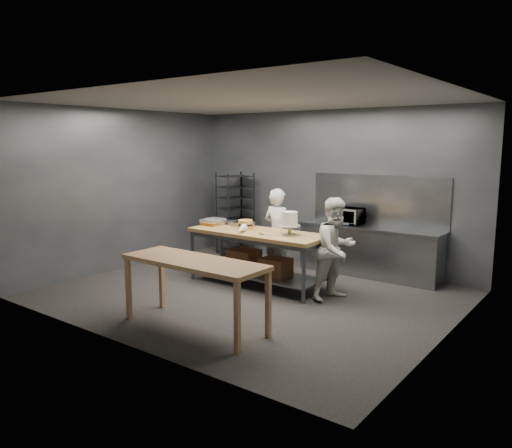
{
  "coord_description": "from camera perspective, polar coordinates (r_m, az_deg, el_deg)",
  "views": [
    {
      "loc": [
        4.66,
        -6.05,
        2.36
      ],
      "look_at": [
        -0.23,
        0.43,
        1.05
      ],
      "focal_mm": 35.0,
      "sensor_mm": 36.0,
      "label": 1
    }
  ],
  "objects": [
    {
      "name": "back_counter",
      "position": [
        9.21,
        12.78,
        -3.02
      ],
      "size": [
        2.6,
        0.6,
        0.9
      ],
      "color": "slate",
      "rests_on": "ground"
    },
    {
      "name": "offset_spatula",
      "position": [
        7.94,
        1.13,
        -1.24
      ],
      "size": [
        0.36,
        0.02,
        0.02
      ],
      "color": "slate",
      "rests_on": "work_table"
    },
    {
      "name": "work_table",
      "position": [
        8.37,
        0.17,
        -3.17
      ],
      "size": [
        2.4,
        0.9,
        0.92
      ],
      "color": "olive",
      "rests_on": "ground"
    },
    {
      "name": "microwave",
      "position": [
        9.29,
        10.45,
        0.91
      ],
      "size": [
        0.54,
        0.37,
        0.3
      ],
      "primitive_type": "imported",
      "color": "black",
      "rests_on": "back_counter"
    },
    {
      "name": "pastry_clamshells",
      "position": [
        8.97,
        -4.93,
        0.26
      ],
      "size": [
        0.33,
        0.39,
        0.11
      ],
      "color": "#8D5A1C",
      "rests_on": "work_table"
    },
    {
      "name": "frosted_cake_stand",
      "position": [
        7.92,
        3.86,
        0.41
      ],
      "size": [
        0.34,
        0.34,
        0.38
      ],
      "color": "#A49983",
      "rests_on": "work_table"
    },
    {
      "name": "ground",
      "position": [
        8.0,
        -0.54,
        -8.0
      ],
      "size": [
        6.0,
        6.0,
        0.0
      ],
      "primitive_type": "plane",
      "color": "black",
      "rests_on": "ground"
    },
    {
      "name": "layer_cake",
      "position": [
        8.47,
        -1.22,
        -0.07
      ],
      "size": [
        0.24,
        0.24,
        0.16
      ],
      "color": "gold",
      "rests_on": "work_table"
    },
    {
      "name": "near_counter",
      "position": [
        6.43,
        -7.08,
        -4.83
      ],
      "size": [
        2.0,
        0.7,
        0.9
      ],
      "color": "brown",
      "rests_on": "ground"
    },
    {
      "name": "piping_bag",
      "position": [
        8.13,
        -1.72,
        -0.61
      ],
      "size": [
        0.26,
        0.4,
        0.12
      ],
      "primitive_type": "cone",
      "rotation": [
        1.57,
        0.0,
        0.41
      ],
      "color": "silver",
      "rests_on": "work_table"
    },
    {
      "name": "speed_rack",
      "position": [
        10.67,
        -2.42,
        1.06
      ],
      "size": [
        0.8,
        0.83,
        1.75
      ],
      "color": "black",
      "rests_on": "ground"
    },
    {
      "name": "back_wall",
      "position": [
        9.78,
        8.43,
        4.03
      ],
      "size": [
        6.0,
        0.04,
        3.0
      ],
      "primitive_type": "cube",
      "color": "#4C4F54",
      "rests_on": "ground"
    },
    {
      "name": "cake_pans",
      "position": [
        8.86,
        -2.21,
        0.06
      ],
      "size": [
        0.79,
        0.37,
        0.07
      ],
      "color": "gray",
      "rests_on": "work_table"
    },
    {
      "name": "splashback_panel",
      "position": [
        9.34,
        13.74,
        2.7
      ],
      "size": [
        2.6,
        0.02,
        0.9
      ],
      "primitive_type": "cube",
      "color": "slate",
      "rests_on": "back_counter"
    },
    {
      "name": "chef_behind",
      "position": [
        8.83,
        2.5,
        -1.05
      ],
      "size": [
        0.6,
        0.42,
        1.59
      ],
      "primitive_type": "imported",
      "rotation": [
        0.0,
        0.0,
        3.08
      ],
      "color": "silver",
      "rests_on": "ground"
    },
    {
      "name": "chef_right",
      "position": [
        7.66,
        9.13,
        -2.83
      ],
      "size": [
        0.79,
        0.9,
        1.57
      ],
      "primitive_type": "imported",
      "rotation": [
        0.0,
        0.0,
        1.28
      ],
      "color": "silver",
      "rests_on": "ground"
    }
  ]
}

